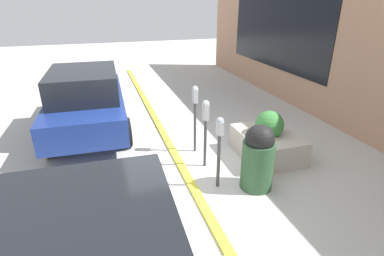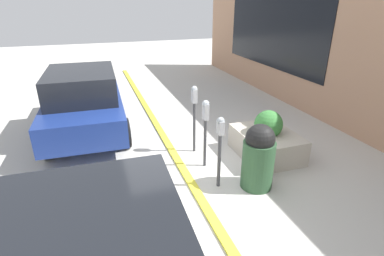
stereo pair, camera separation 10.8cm
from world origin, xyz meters
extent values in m
plane|color=beige|center=(0.00, 0.00, 0.00)|extent=(40.00, 40.00, 0.00)
cube|color=gold|center=(0.00, 0.08, 0.02)|extent=(19.00, 0.16, 0.04)
cube|color=tan|center=(0.00, -4.48, 1.96)|extent=(19.00, 0.15, 3.91)
cube|color=black|center=(4.28, -4.39, 2.15)|extent=(5.70, 0.02, 2.35)
cylinder|color=#38383D|center=(-0.72, -0.37, 0.52)|extent=(0.06, 0.06, 1.05)
cube|color=#99999E|center=(-0.72, -0.37, 1.17)|extent=(0.16, 0.09, 0.24)
sphere|color=gray|center=(-0.72, -0.37, 1.29)|extent=(0.13, 0.13, 0.13)
cylinder|color=#38383D|center=(0.04, -0.40, 0.51)|extent=(0.06, 0.06, 1.03)
cube|color=#99999E|center=(0.04, -0.40, 1.19)|extent=(0.16, 0.09, 0.32)
sphere|color=gray|center=(0.04, -0.40, 1.35)|extent=(0.14, 0.14, 0.14)
cylinder|color=#38383D|center=(0.72, -0.40, 0.58)|extent=(0.06, 0.06, 1.15)
cube|color=#99999E|center=(0.72, -0.40, 1.30)|extent=(0.15, 0.09, 0.30)
sphere|color=gray|center=(0.72, -0.40, 1.45)|extent=(0.13, 0.13, 0.13)
cube|color=#B2A899|center=(0.03, -1.82, 0.27)|extent=(1.45, 1.13, 0.54)
sphere|color=#387A38|center=(0.03, -1.82, 0.74)|extent=(0.60, 0.60, 0.60)
cube|color=black|center=(-2.90, 1.80, 1.21)|extent=(2.06, 1.75, 0.59)
cylinder|color=black|center=(-1.56, 0.93, 0.37)|extent=(0.74, 0.23, 0.74)
cylinder|color=black|center=(-1.56, 2.68, 0.37)|extent=(0.74, 0.23, 0.74)
cube|color=navy|center=(2.73, 1.85, 0.65)|extent=(4.17, 1.91, 0.62)
cube|color=black|center=(2.56, 1.85, 1.28)|extent=(2.19, 1.63, 0.65)
cylinder|color=black|center=(4.00, 1.03, 0.34)|extent=(0.68, 0.21, 0.68)
cylinder|color=black|center=(4.00, 2.67, 0.34)|extent=(0.68, 0.21, 0.68)
cylinder|color=black|center=(1.45, 1.03, 0.34)|extent=(0.68, 0.21, 0.68)
cylinder|color=black|center=(1.45, 2.67, 0.34)|extent=(0.68, 0.21, 0.68)
cylinder|color=#2D5133|center=(-0.95, -1.03, 0.45)|extent=(0.57, 0.57, 0.89)
sphere|color=black|center=(-0.95, -1.03, 0.96)|extent=(0.52, 0.52, 0.52)
camera|label=1|loc=(-5.00, 1.47, 3.17)|focal=28.00mm
camera|label=2|loc=(-4.97, 1.58, 3.17)|focal=28.00mm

